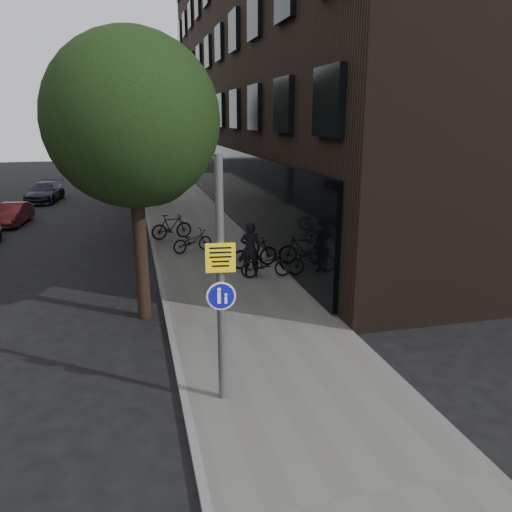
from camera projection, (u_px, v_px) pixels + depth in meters
name	position (u px, v px, depth m)	size (l,w,h in m)	color
ground	(282.00, 387.00, 10.25)	(120.00, 120.00, 0.00)	black
sidewalk	(214.00, 257.00, 19.64)	(4.50, 60.00, 0.12)	#62605B
curb_edge	(156.00, 260.00, 19.11)	(0.15, 60.00, 0.13)	slate
building_right_dark_brick	(312.00, 56.00, 30.39)	(12.00, 40.00, 18.00)	black
street_tree_near	(136.00, 127.00, 12.63)	(4.40, 4.40, 7.50)	black
street_tree_mid	(132.00, 124.00, 20.57)	(5.00, 5.00, 7.80)	black
street_tree_far	(131.00, 122.00, 28.98)	(5.00, 5.00, 7.80)	black
signpost	(221.00, 283.00, 9.04)	(0.54, 0.15, 4.64)	#595B5E
pedestrian	(250.00, 249.00, 16.84)	(0.69, 0.45, 1.88)	black
parked_bike_facade_near	(266.00, 264.00, 16.83)	(0.61, 1.76, 0.93)	black
parked_bike_facade_far	(254.00, 252.00, 17.93)	(0.52, 1.84, 1.10)	black
parked_bike_curb_near	(192.00, 241.00, 20.04)	(0.60, 1.71, 0.90)	black
parked_bike_curb_far	(172.00, 227.00, 22.14)	(0.52, 1.84, 1.11)	black
parked_car_mid	(13.00, 214.00, 25.66)	(1.18, 3.37, 1.11)	#55181B
parked_car_far	(45.00, 192.00, 32.82)	(1.77, 4.36, 1.26)	#1B1E32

